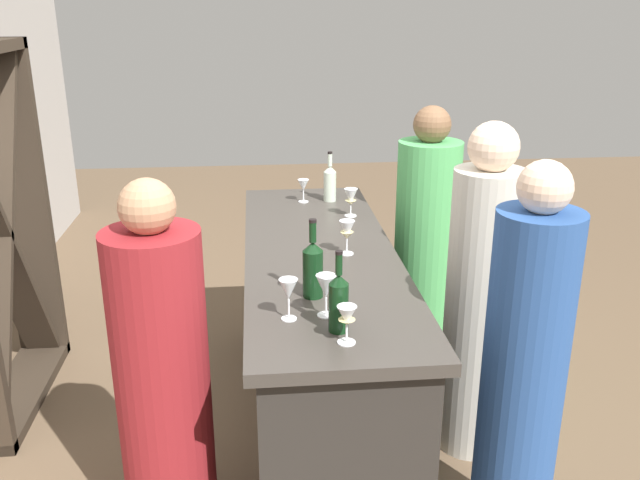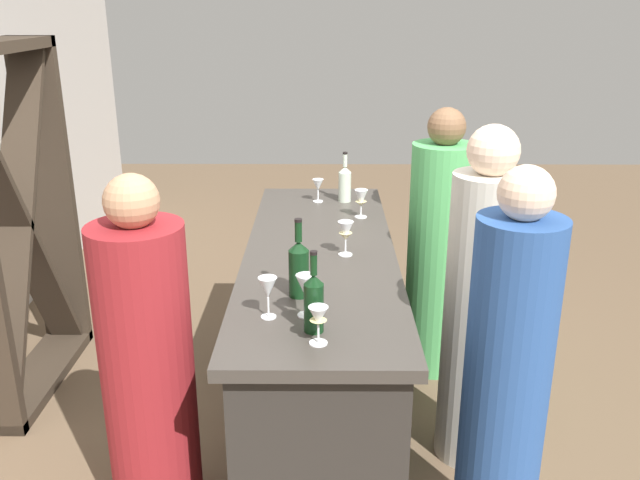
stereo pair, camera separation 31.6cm
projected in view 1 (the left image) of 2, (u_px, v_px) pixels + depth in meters
The scene contains 15 objects.
ground_plane at pixel (320, 423), 3.53m from camera, with size 12.00×12.00×0.00m, color brown.
bar_counter at pixel (320, 340), 3.37m from camera, with size 2.23×0.71×0.98m.
wine_bottle_leftmost_dark_green at pixel (339, 301), 2.38m from camera, with size 0.07×0.07×0.31m.
wine_bottle_second_left_dark_green at pixel (313, 268), 2.66m from camera, with size 0.08×0.08×0.33m.
wine_bottle_center_clear_pale at pixel (330, 182), 3.96m from camera, with size 0.07×0.07×0.30m.
wine_glass_near_left at pixel (351, 198), 3.68m from camera, with size 0.07×0.07×0.16m.
wine_glass_near_center at pixel (347, 232), 3.12m from camera, with size 0.07×0.07×0.16m.
wine_glass_near_right at pixel (347, 318), 2.30m from camera, with size 0.07×0.07×0.14m.
wine_glass_far_left at pixel (303, 186), 3.94m from camera, with size 0.07×0.07×0.14m.
wine_glass_far_center at pixel (326, 288), 2.49m from camera, with size 0.08×0.08×0.16m.
wine_glass_far_right at pixel (288, 291), 2.47m from camera, with size 0.07×0.07×0.16m.
person_left_guest at pixel (523, 379), 2.55m from camera, with size 0.38×0.38×1.59m.
person_center_guest at pixel (425, 250), 3.93m from camera, with size 0.43×0.43×1.56m.
person_right_guest at pixel (480, 305), 3.14m from camera, with size 0.34×0.34×1.62m.
person_server_behind at pixel (163, 383), 2.61m from camera, with size 0.39×0.39×1.51m.
Camera 1 is at (-2.99, 0.30, 2.09)m, focal length 37.65 mm.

